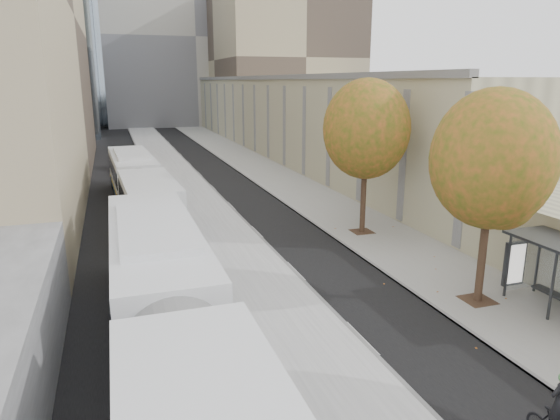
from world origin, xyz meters
name	(u,v)px	position (x,y,z in m)	size (l,w,h in m)	color
bus_platform	(185,191)	(-3.88, 35.00, 0.07)	(4.25, 150.00, 0.15)	#A2A2A2
sidewalk	(289,185)	(4.12, 35.00, 0.04)	(4.75, 150.00, 0.08)	gray
building_tan	(297,110)	(15.50, 64.00, 4.00)	(18.00, 92.00, 8.00)	gray
building_far_block	(188,40)	(6.00, 96.00, 15.00)	(30.00, 18.00, 30.00)	#9F9C92
tree_c	(493,160)	(3.60, 13.00, 5.25)	(4.20, 4.20, 7.28)	#2E2317
tree_d	(366,129)	(3.60, 22.00, 5.47)	(4.40, 4.40, 7.60)	#2E2317
bus_near	(171,327)	(-7.54, 11.22, 1.75)	(2.84, 19.18, 3.20)	silver
bus_far	(139,185)	(-7.25, 30.71, 1.62)	(3.41, 17.89, 2.97)	silver
distant_car	(121,162)	(-7.96, 46.96, 0.59)	(1.39, 3.46, 1.18)	silver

